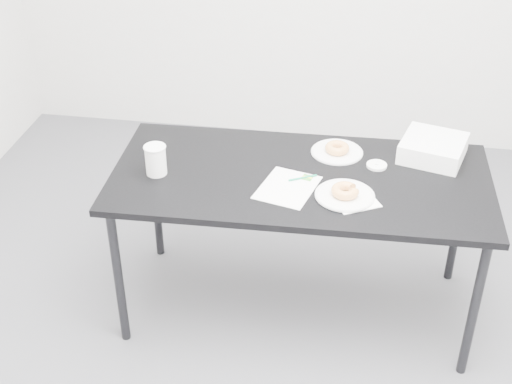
# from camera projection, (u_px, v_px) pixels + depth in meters

# --- Properties ---
(floor) EXTENTS (4.00, 4.00, 0.00)m
(floor) POSITION_uv_depth(u_px,v_px,m) (260.00, 324.00, 3.51)
(floor) COLOR #4F4F54
(floor) RESTS_ON ground
(table) EXTENTS (1.72, 0.84, 0.78)m
(table) POSITION_uv_depth(u_px,v_px,m) (300.00, 187.00, 3.23)
(table) COLOR black
(table) RESTS_ON floor
(scorecard) EXTENTS (0.29, 0.34, 0.00)m
(scorecard) POSITION_uv_depth(u_px,v_px,m) (287.00, 187.00, 3.12)
(scorecard) COLOR white
(scorecard) RESTS_ON table
(logo_patch) EXTENTS (0.06, 0.06, 0.00)m
(logo_patch) POSITION_uv_depth(u_px,v_px,m) (307.00, 178.00, 3.18)
(logo_patch) COLOR green
(logo_patch) RESTS_ON scorecard
(pen) EXTENTS (0.12, 0.07, 0.01)m
(pen) POSITION_uv_depth(u_px,v_px,m) (303.00, 178.00, 3.17)
(pen) COLOR #0B7E55
(pen) RESTS_ON scorecard
(napkin) EXTENTS (0.24, 0.24, 0.00)m
(napkin) POSITION_uv_depth(u_px,v_px,m) (354.00, 200.00, 3.03)
(napkin) COLOR white
(napkin) RESTS_ON table
(plate_near) EXTENTS (0.26, 0.26, 0.01)m
(plate_near) POSITION_uv_depth(u_px,v_px,m) (345.00, 195.00, 3.05)
(plate_near) COLOR white
(plate_near) RESTS_ON napkin
(donut_near) EXTENTS (0.16, 0.16, 0.04)m
(donut_near) POSITION_uv_depth(u_px,v_px,m) (345.00, 191.00, 3.04)
(donut_near) COLOR #DA8745
(donut_near) RESTS_ON plate_near
(plate_far) EXTENTS (0.25, 0.25, 0.01)m
(plate_far) POSITION_uv_depth(u_px,v_px,m) (337.00, 152.00, 3.37)
(plate_far) COLOR white
(plate_far) RESTS_ON table
(donut_far) EXTENTS (0.13, 0.13, 0.04)m
(donut_far) POSITION_uv_depth(u_px,v_px,m) (337.00, 148.00, 3.36)
(donut_far) COLOR #DA8745
(donut_far) RESTS_ON plate_far
(coffee_cup) EXTENTS (0.09, 0.09, 0.14)m
(coffee_cup) POSITION_uv_depth(u_px,v_px,m) (156.00, 160.00, 3.18)
(coffee_cup) COLOR white
(coffee_cup) RESTS_ON table
(cup_lid) EXTENTS (0.09, 0.09, 0.01)m
(cup_lid) POSITION_uv_depth(u_px,v_px,m) (377.00, 165.00, 3.26)
(cup_lid) COLOR white
(cup_lid) RESTS_ON table
(bakery_box) EXTENTS (0.34, 0.34, 0.09)m
(bakery_box) POSITION_uv_depth(u_px,v_px,m) (433.00, 148.00, 3.32)
(bakery_box) COLOR white
(bakery_box) RESTS_ON table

